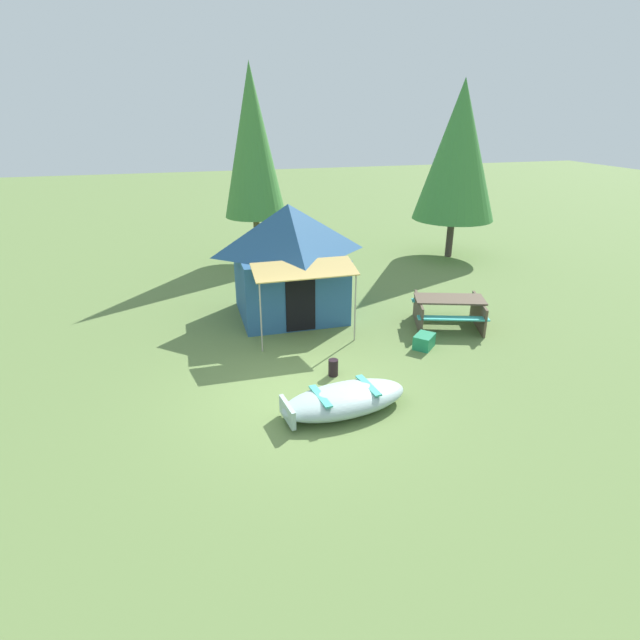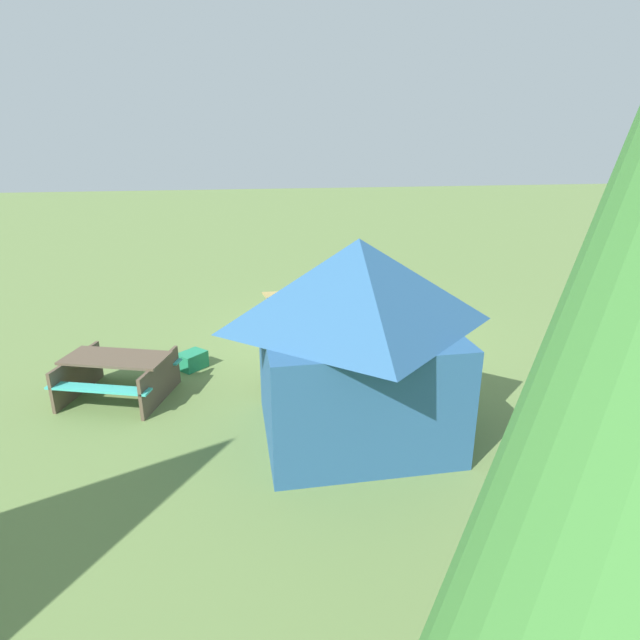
{
  "view_description": "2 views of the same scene",
  "coord_description": "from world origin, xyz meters",
  "px_view_note": "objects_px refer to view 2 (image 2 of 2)",
  "views": [
    {
      "loc": [
        -1.97,
        -8.64,
        5.3
      ],
      "look_at": [
        0.81,
        1.46,
        0.88
      ],
      "focal_mm": 28.21,
      "sensor_mm": 36.0,
      "label": 1
    },
    {
      "loc": [
        2.45,
        11.03,
        4.31
      ],
      "look_at": [
        0.7,
        1.03,
        0.81
      ],
      "focal_mm": 29.23,
      "sensor_mm": 36.0,
      "label": 2
    }
  ],
  "objects_px": {
    "cooler_box": "(192,360)",
    "fuel_can": "(310,339)",
    "beached_rowboat": "(309,316)",
    "picnic_table": "(117,372)",
    "canvas_cabin_tent": "(357,338)"
  },
  "relations": [
    {
      "from": "canvas_cabin_tent",
      "to": "picnic_table",
      "type": "height_order",
      "value": "canvas_cabin_tent"
    },
    {
      "from": "cooler_box",
      "to": "fuel_can",
      "type": "relative_size",
      "value": 1.42
    },
    {
      "from": "cooler_box",
      "to": "fuel_can",
      "type": "xyz_separation_m",
      "value": [
        -2.49,
        -0.72,
        0.02
      ]
    },
    {
      "from": "canvas_cabin_tent",
      "to": "fuel_can",
      "type": "distance_m",
      "value": 3.92
    },
    {
      "from": "canvas_cabin_tent",
      "to": "beached_rowboat",
      "type": "bearing_deg",
      "value": -90.73
    },
    {
      "from": "canvas_cabin_tent",
      "to": "cooler_box",
      "type": "distance_m",
      "value": 4.18
    },
    {
      "from": "canvas_cabin_tent",
      "to": "cooler_box",
      "type": "bearing_deg",
      "value": -48.22
    },
    {
      "from": "picnic_table",
      "to": "cooler_box",
      "type": "height_order",
      "value": "picnic_table"
    },
    {
      "from": "beached_rowboat",
      "to": "fuel_can",
      "type": "xyz_separation_m",
      "value": [
        0.2,
        1.36,
        -0.06
      ]
    },
    {
      "from": "picnic_table",
      "to": "fuel_can",
      "type": "relative_size",
      "value": 5.78
    },
    {
      "from": "beached_rowboat",
      "to": "picnic_table",
      "type": "bearing_deg",
      "value": 38.93
    },
    {
      "from": "beached_rowboat",
      "to": "canvas_cabin_tent",
      "type": "xyz_separation_m",
      "value": [
        0.06,
        5.02,
        1.34
      ]
    },
    {
      "from": "beached_rowboat",
      "to": "cooler_box",
      "type": "relative_size",
      "value": 4.94
    },
    {
      "from": "canvas_cabin_tent",
      "to": "cooler_box",
      "type": "height_order",
      "value": "canvas_cabin_tent"
    },
    {
      "from": "fuel_can",
      "to": "beached_rowboat",
      "type": "bearing_deg",
      "value": -98.29
    }
  ]
}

